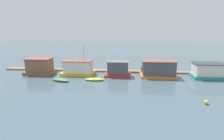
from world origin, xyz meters
name	(u,v)px	position (x,y,z in m)	size (l,w,h in m)	color
ground_plane	(112,75)	(0.00, 0.00, 0.00)	(200.00, 200.00, 0.00)	#475B66
dock_walkway	(114,71)	(0.00, 3.45, 0.15)	(51.00, 1.84, 0.30)	#846B4C
houseboat_brown	(40,67)	(-15.59, -0.22, 1.58)	(5.85, 4.01, 3.44)	brown
houseboat_yellow	(78,68)	(-7.30, 0.06, 1.41)	(6.78, 3.86, 6.28)	gold
houseboat_red	(118,69)	(1.14, -0.31, 1.41)	(5.19, 3.41, 3.10)	red
houseboat_orange	(158,69)	(9.30, -0.08, 1.61)	(7.08, 3.98, 3.34)	orange
houseboat_teal	(209,71)	(19.12, 0.08, 1.43)	(6.29, 3.93, 2.98)	teal
dinghy_green	(61,80)	(-9.23, -5.02, 0.26)	(3.75, 2.04, 0.52)	#47844C
dinghy_yellow	(95,79)	(-3.02, -3.88, 0.24)	(3.70, 1.52, 0.48)	yellow
mooring_post_near_left	(141,70)	(6.11, 2.28, 0.75)	(0.24, 0.24, 1.50)	#846B4C
buoy_yellow	(206,102)	(13.51, -12.83, 0.28)	(0.57, 0.57, 0.57)	yellow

